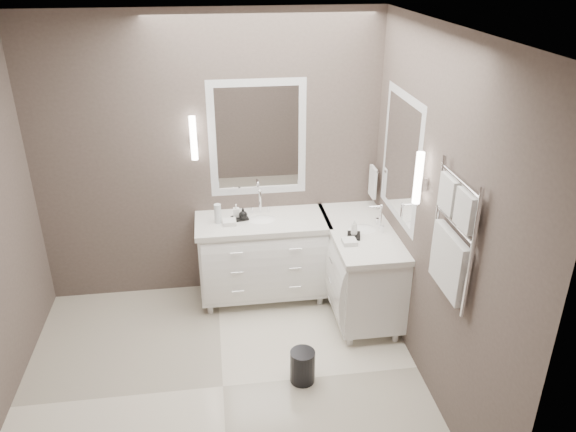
{
  "coord_description": "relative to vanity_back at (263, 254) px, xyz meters",
  "views": [
    {
      "loc": [
        0.03,
        -3.46,
        3.13
      ],
      "look_at": [
        0.62,
        0.7,
        1.12
      ],
      "focal_mm": 35.0,
      "sensor_mm": 36.0,
      "label": 1
    }
  ],
  "objects": [
    {
      "name": "waste_bin",
      "position": [
        0.19,
        -1.24,
        -0.35
      ],
      "size": [
        0.26,
        0.26,
        0.28
      ],
      "primitive_type": "cylinder",
      "rotation": [
        0.0,
        0.0,
        0.39
      ],
      "color": "black",
      "rests_on": "floor"
    },
    {
      "name": "floor",
      "position": [
        -0.45,
        -1.23,
        -0.49
      ],
      "size": [
        3.2,
        3.0,
        0.01
      ],
      "primitive_type": "cube",
      "color": "white",
      "rests_on": "ground"
    },
    {
      "name": "sconce_right",
      "position": [
        1.08,
        -1.01,
        1.11
      ],
      "size": [
        0.06,
        0.06,
        0.4
      ],
      "color": "white",
      "rests_on": "wall_right"
    },
    {
      "name": "water_bottle",
      "position": [
        -0.41,
        -0.01,
        0.46
      ],
      "size": [
        0.08,
        0.08,
        0.18
      ],
      "primitive_type": "cylinder",
      "rotation": [
        0.0,
        0.0,
        -0.29
      ],
      "color": "silver",
      "rests_on": "vanity_back"
    },
    {
      "name": "wall_front",
      "position": [
        -0.45,
        -2.73,
        0.86
      ],
      "size": [
        3.2,
        0.01,
        2.7
      ],
      "primitive_type": "cube",
      "color": "#534742",
      "rests_on": "floor"
    },
    {
      "name": "soap_bottle_c",
      "position": [
        0.76,
        -0.46,
        0.46
      ],
      "size": [
        0.07,
        0.07,
        0.15
      ],
      "primitive_type": "imported",
      "rotation": [
        0.0,
        0.0,
        -0.29
      ],
      "color": "white",
      "rests_on": "amenity_tray_right"
    },
    {
      "name": "ceiling",
      "position": [
        -0.45,
        -1.23,
        2.22
      ],
      "size": [
        3.2,
        3.0,
        0.01
      ],
      "primitive_type": "cube",
      "color": "white",
      "rests_on": "wall_back"
    },
    {
      "name": "vanity_right",
      "position": [
        0.88,
        -0.33,
        0.0
      ],
      "size": [
        0.59,
        1.24,
        0.97
      ],
      "color": "white",
      "rests_on": "floor"
    },
    {
      "name": "towel_bar_corner",
      "position": [
        1.09,
        0.13,
        0.63
      ],
      "size": [
        0.03,
        0.22,
        0.3
      ],
      "color": "white",
      "rests_on": "wall_right"
    },
    {
      "name": "amenity_tray_back",
      "position": [
        -0.2,
        0.03,
        0.38
      ],
      "size": [
        0.17,
        0.14,
        0.02
      ],
      "primitive_type": "cube",
      "rotation": [
        0.0,
        0.0,
        0.24
      ],
      "color": "black",
      "rests_on": "vanity_back"
    },
    {
      "name": "mirror_back",
      "position": [
        -0.0,
        0.26,
        1.06
      ],
      "size": [
        0.9,
        0.02,
        1.1
      ],
      "color": "white",
      "rests_on": "wall_back"
    },
    {
      "name": "mirror_right",
      "position": [
        1.14,
        -0.43,
        1.06
      ],
      "size": [
        0.02,
        0.9,
        1.1
      ],
      "color": "white",
      "rests_on": "wall_right"
    },
    {
      "name": "towel_ladder",
      "position": [
        1.1,
        -1.63,
        0.91
      ],
      "size": [
        0.06,
        0.58,
        0.9
      ],
      "color": "white",
      "rests_on": "wall_right"
    },
    {
      "name": "wall_back",
      "position": [
        -0.45,
        0.28,
        0.86
      ],
      "size": [
        3.2,
        0.01,
        2.7
      ],
      "primitive_type": "cube",
      "color": "#534742",
      "rests_on": "floor"
    },
    {
      "name": "soap_bottle_a",
      "position": [
        -0.23,
        0.05,
        0.45
      ],
      "size": [
        0.06,
        0.06,
        0.12
      ],
      "primitive_type": "imported",
      "rotation": [
        0.0,
        0.0,
        -0.06
      ],
      "color": "white",
      "rests_on": "amenity_tray_back"
    },
    {
      "name": "amenity_tray_right",
      "position": [
        0.76,
        -0.46,
        0.38
      ],
      "size": [
        0.14,
        0.17,
        0.02
      ],
      "primitive_type": "cube",
      "rotation": [
        0.0,
        0.0,
        -0.24
      ],
      "color": "black",
      "rests_on": "vanity_right"
    },
    {
      "name": "wall_right",
      "position": [
        1.15,
        -1.23,
        0.86
      ],
      "size": [
        0.01,
        3.0,
        2.7
      ],
      "primitive_type": "cube",
      "color": "#534742",
      "rests_on": "floor"
    },
    {
      "name": "sconce_back",
      "position": [
        -0.58,
        0.2,
        1.11
      ],
      "size": [
        0.06,
        0.06,
        0.4
      ],
      "color": "white",
      "rests_on": "wall_back"
    },
    {
      "name": "vanity_back",
      "position": [
        0.0,
        0.0,
        0.0
      ],
      "size": [
        1.24,
        0.59,
        0.97
      ],
      "color": "white",
      "rests_on": "floor"
    },
    {
      "name": "soap_bottle_b",
      "position": [
        -0.17,
        0.0,
        0.44
      ],
      "size": [
        0.1,
        0.1,
        0.1
      ],
      "primitive_type": "imported",
      "rotation": [
        0.0,
        0.0,
        -0.38
      ],
      "color": "black",
      "rests_on": "amenity_tray_back"
    }
  ]
}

